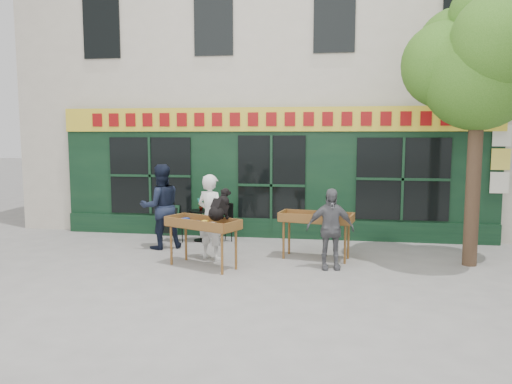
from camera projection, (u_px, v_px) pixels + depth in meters
ground at (257, 260)px, 10.46m from camera, size 80.00×80.00×0.00m
building at (287, 60)px, 15.74m from camera, size 14.00×7.26×10.00m
street_tree at (481, 58)px, 9.65m from camera, size 3.05×2.90×5.60m
book_cart_center at (203, 226)px, 9.84m from camera, size 1.62×1.19×0.99m
dog at (219, 204)px, 9.68m from camera, size 0.56×0.69×0.60m
woman at (211, 217)px, 10.47m from camera, size 0.78×0.67×1.80m
book_cart_right at (316, 220)px, 10.51m from camera, size 1.58×0.87×0.99m
man_right at (330, 229)px, 9.73m from camera, size 0.99×0.54×1.59m
bistro_table at (201, 219)px, 12.29m from camera, size 0.60×0.60×0.76m
bistro_chair_left at (175, 219)px, 12.29m from camera, size 0.37×0.37×0.95m
bistro_chair_right at (226, 219)px, 12.30m from camera, size 0.51×0.51×0.95m
potted_plant at (201, 204)px, 12.24m from camera, size 0.20×0.16×0.33m
man_left at (161, 207)px, 11.47m from camera, size 1.20×1.14×1.95m
chalkboard at (169, 220)px, 12.99m from camera, size 0.58×0.24×0.79m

